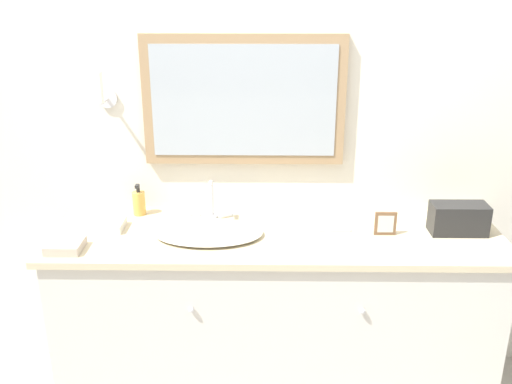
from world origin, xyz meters
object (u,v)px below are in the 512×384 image
object	(u,v)px
soap_bottle	(139,203)
picture_frame	(385,224)
sink_basin	(209,231)
appliance_box	(459,219)

from	to	relation	value
soap_bottle	picture_frame	world-z (taller)	soap_bottle
sink_basin	picture_frame	world-z (taller)	sink_basin
appliance_box	picture_frame	world-z (taller)	appliance_box
soap_bottle	appliance_box	xyz separation A→B (m)	(1.49, -0.20, 0.01)
soap_bottle	sink_basin	bearing A→B (deg)	-33.39
soap_bottle	picture_frame	bearing A→B (deg)	-10.96
soap_bottle	picture_frame	xyz separation A→B (m)	(1.15, -0.22, -0.01)
sink_basin	appliance_box	size ratio (longest dim) A/B	1.96
sink_basin	soap_bottle	size ratio (longest dim) A/B	3.10
picture_frame	soap_bottle	bearing A→B (deg)	169.04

